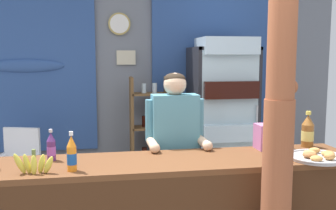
# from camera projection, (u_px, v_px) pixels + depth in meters

# --- Properties ---
(back_wall_curtained) EXTENTS (5.57, 0.22, 2.83)m
(back_wall_curtained) POSITION_uv_depth(u_px,v_px,m) (131.00, 72.00, 4.95)
(back_wall_curtained) COLOR slate
(back_wall_curtained) RESTS_ON ground
(timber_post) EXTENTS (0.21, 0.19, 2.77)m
(timber_post) POSITION_uv_depth(u_px,v_px,m) (279.00, 109.00, 2.33)
(timber_post) COLOR #995133
(timber_post) RESTS_ON ground
(drink_fridge) EXTENTS (0.76, 0.73, 1.87)m
(drink_fridge) POSITION_uv_depth(u_px,v_px,m) (223.00, 107.00, 4.70)
(drink_fridge) COLOR #232328
(drink_fridge) RESTS_ON ground
(bottle_shelf_rack) EXTENTS (0.48, 0.28, 1.40)m
(bottle_shelf_rack) POSITION_uv_depth(u_px,v_px,m) (150.00, 131.00, 4.74)
(bottle_shelf_rack) COLOR brown
(bottle_shelf_rack) RESTS_ON ground
(plastic_lawn_chair) EXTENTS (0.55, 0.55, 0.86)m
(plastic_lawn_chair) POSITION_uv_depth(u_px,v_px,m) (17.00, 163.00, 4.17)
(plastic_lawn_chair) COLOR silver
(plastic_lawn_chair) RESTS_ON ground
(shopkeeper) EXTENTS (0.50, 0.42, 1.51)m
(shopkeeper) POSITION_uv_depth(u_px,v_px,m) (175.00, 140.00, 3.21)
(shopkeeper) COLOR #28282D
(shopkeeper) RESTS_ON ground
(soda_bottle_iced_tea) EXTENTS (0.10, 0.10, 0.29)m
(soda_bottle_iced_tea) POSITION_uv_depth(u_px,v_px,m) (308.00, 132.00, 3.11)
(soda_bottle_iced_tea) COLOR brown
(soda_bottle_iced_tea) RESTS_ON stall_counter
(soda_bottle_grape_soda) EXTENTS (0.06, 0.06, 0.22)m
(soda_bottle_grape_soda) POSITION_uv_depth(u_px,v_px,m) (51.00, 147.00, 2.70)
(soda_bottle_grape_soda) COLOR #56286B
(soda_bottle_grape_soda) RESTS_ON stall_counter
(soda_bottle_orange_soda) EXTENTS (0.06, 0.06, 0.26)m
(soda_bottle_orange_soda) POSITION_uv_depth(u_px,v_px,m) (72.00, 154.00, 2.44)
(soda_bottle_orange_soda) COLOR orange
(soda_bottle_orange_soda) RESTS_ON stall_counter
(snack_box_wafer) EXTENTS (0.24, 0.16, 0.20)m
(snack_box_wafer) POSITION_uv_depth(u_px,v_px,m) (271.00, 136.00, 3.04)
(snack_box_wafer) COLOR #B76699
(snack_box_wafer) RESTS_ON stall_counter
(pastry_tray) EXTENTS (0.40, 0.40, 0.07)m
(pastry_tray) POSITION_uv_depth(u_px,v_px,m) (317.00, 156.00, 2.73)
(pastry_tray) COLOR #BCBCC1
(pastry_tray) RESTS_ON stall_counter
(banana_bunch) EXTENTS (0.27, 0.06, 0.16)m
(banana_bunch) POSITION_uv_depth(u_px,v_px,m) (33.00, 164.00, 2.39)
(banana_bunch) COLOR #DBCC42
(banana_bunch) RESTS_ON stall_counter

